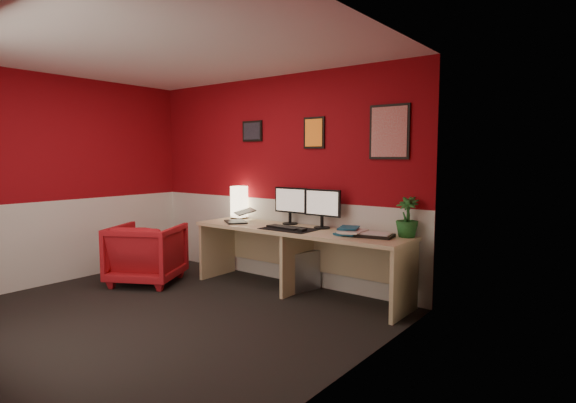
% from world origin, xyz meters
% --- Properties ---
extents(ground, '(4.00, 3.50, 0.01)m').
position_xyz_m(ground, '(0.00, 0.00, 0.00)').
color(ground, black).
rests_on(ground, ground).
extents(ceiling, '(4.00, 3.50, 0.01)m').
position_xyz_m(ceiling, '(0.00, 0.00, 2.50)').
color(ceiling, white).
rests_on(ceiling, ground).
extents(wall_back, '(4.00, 0.01, 2.50)m').
position_xyz_m(wall_back, '(0.00, 1.75, 1.25)').
color(wall_back, maroon).
rests_on(wall_back, ground).
extents(wall_left, '(0.01, 3.50, 2.50)m').
position_xyz_m(wall_left, '(-2.00, 0.00, 1.25)').
color(wall_left, maroon).
rests_on(wall_left, ground).
extents(wall_right, '(0.01, 3.50, 2.50)m').
position_xyz_m(wall_right, '(2.00, 0.00, 1.25)').
color(wall_right, maroon).
rests_on(wall_right, ground).
extents(wainscot_back, '(4.00, 0.01, 1.00)m').
position_xyz_m(wainscot_back, '(0.00, 1.75, 0.50)').
color(wainscot_back, silver).
rests_on(wainscot_back, ground).
extents(wainscot_left, '(0.01, 3.50, 1.00)m').
position_xyz_m(wainscot_left, '(-2.00, 0.00, 0.50)').
color(wainscot_left, silver).
rests_on(wainscot_left, ground).
extents(wainscot_right, '(0.01, 3.50, 1.00)m').
position_xyz_m(wainscot_right, '(2.00, 0.00, 0.50)').
color(wainscot_right, silver).
rests_on(wainscot_right, ground).
extents(desk, '(2.60, 0.65, 0.73)m').
position_xyz_m(desk, '(0.58, 1.41, 0.36)').
color(desk, '#D0B585').
rests_on(desk, ground).
extents(shoji_lamp, '(0.16, 0.16, 0.40)m').
position_xyz_m(shoji_lamp, '(-0.51, 1.62, 0.93)').
color(shoji_lamp, '#FFE5B2').
rests_on(shoji_lamp, desk).
extents(laptop, '(0.40, 0.38, 0.22)m').
position_xyz_m(laptop, '(-0.31, 1.34, 0.84)').
color(laptop, black).
rests_on(laptop, desk).
extents(monitor_left, '(0.45, 0.06, 0.58)m').
position_xyz_m(monitor_left, '(0.30, 1.63, 1.02)').
color(monitor_left, black).
rests_on(monitor_left, desk).
extents(monitor_right, '(0.45, 0.06, 0.58)m').
position_xyz_m(monitor_right, '(0.78, 1.59, 1.02)').
color(monitor_right, black).
rests_on(monitor_right, desk).
extents(desk_mat, '(0.60, 0.38, 0.01)m').
position_xyz_m(desk_mat, '(0.53, 1.31, 0.73)').
color(desk_mat, black).
rests_on(desk_mat, desk).
extents(keyboard, '(0.43, 0.18, 0.02)m').
position_xyz_m(keyboard, '(0.45, 1.32, 0.74)').
color(keyboard, black).
rests_on(keyboard, desk_mat).
extents(mouse, '(0.06, 0.10, 0.03)m').
position_xyz_m(mouse, '(0.75, 1.25, 0.75)').
color(mouse, black).
rests_on(mouse, desk_mat).
extents(book_bottom, '(0.23, 0.31, 0.03)m').
position_xyz_m(book_bottom, '(1.13, 1.40, 0.74)').
color(book_bottom, '#1A597A').
rests_on(book_bottom, desk).
extents(book_middle, '(0.26, 0.33, 0.02)m').
position_xyz_m(book_middle, '(1.17, 1.38, 0.77)').
color(book_middle, silver).
rests_on(book_middle, book_bottom).
extents(book_top, '(0.27, 0.31, 0.02)m').
position_xyz_m(book_top, '(1.12, 1.40, 0.79)').
color(book_top, '#1A597A').
rests_on(book_top, book_middle).
extents(zen_tray, '(0.39, 0.31, 0.03)m').
position_xyz_m(zen_tray, '(1.51, 1.44, 0.74)').
color(zen_tray, black).
rests_on(zen_tray, desk).
extents(potted_plant, '(0.23, 0.23, 0.40)m').
position_xyz_m(potted_plant, '(1.76, 1.63, 0.93)').
color(potted_plant, '#19591E').
rests_on(potted_plant, desk).
extents(pc_tower, '(0.31, 0.49, 0.45)m').
position_xyz_m(pc_tower, '(0.54, 1.52, 0.23)').
color(pc_tower, '#99999E').
rests_on(pc_tower, ground).
extents(armchair, '(1.05, 1.06, 0.72)m').
position_xyz_m(armchair, '(-1.12, 0.64, 0.36)').
color(armchair, '#AB161E').
rests_on(armchair, ground).
extents(art_left, '(0.32, 0.02, 0.26)m').
position_xyz_m(art_left, '(-0.37, 1.74, 1.85)').
color(art_left, black).
rests_on(art_left, wall_back).
extents(art_center, '(0.28, 0.02, 0.36)m').
position_xyz_m(art_center, '(0.57, 1.74, 1.80)').
color(art_center, orange).
rests_on(art_center, wall_back).
extents(art_right, '(0.44, 0.02, 0.56)m').
position_xyz_m(art_right, '(1.50, 1.74, 1.78)').
color(art_right, red).
rests_on(art_right, wall_back).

